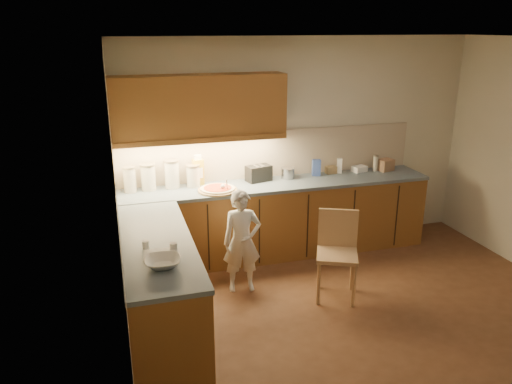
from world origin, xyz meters
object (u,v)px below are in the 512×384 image
(pizza_on_board, at_px, (218,189))
(toaster, at_px, (259,173))
(oil_jug, at_px, (198,171))
(child, at_px, (242,241))
(wooden_chair, at_px, (337,248))

(pizza_on_board, height_order, toaster, toaster)
(pizza_on_board, distance_m, oil_jug, 0.37)
(child, bearing_deg, wooden_chair, -16.70)
(oil_jug, distance_m, toaster, 0.73)
(pizza_on_board, height_order, oil_jug, oil_jug)
(pizza_on_board, distance_m, toaster, 0.61)
(pizza_on_board, relative_size, toaster, 1.37)
(wooden_chair, bearing_deg, pizza_on_board, 159.48)
(oil_jug, bearing_deg, wooden_chair, -47.67)
(oil_jug, bearing_deg, pizza_on_board, -59.83)
(child, bearing_deg, pizza_on_board, 105.00)
(toaster, bearing_deg, child, -130.70)
(child, relative_size, oil_jug, 3.05)
(wooden_chair, xyz_separation_m, oil_jug, (-1.20, 1.31, 0.56))
(wooden_chair, relative_size, oil_jug, 2.50)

